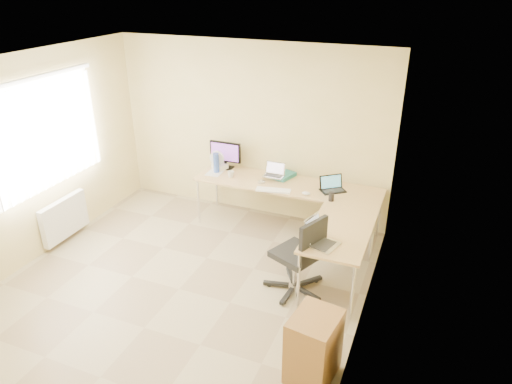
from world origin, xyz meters
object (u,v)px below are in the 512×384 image
at_px(laptop_return, 323,235).
at_px(office_chair, 296,253).
at_px(desk_return, 338,256).
at_px(water_bottle, 216,163).
at_px(desk_fan, 218,161).
at_px(desk_main, 287,207).
at_px(laptop_black, 333,184).
at_px(monitor, 225,155).
at_px(keyboard, 273,190).
at_px(laptop_center, 274,170).
at_px(cabinet, 314,347).
at_px(mug, 231,174).

bearing_deg(laptop_return, office_chair, 91.31).
xyz_separation_m(desk_return, laptop_return, (-0.11, -0.40, 0.49)).
bearing_deg(water_bottle, desk_fan, 98.18).
bearing_deg(water_bottle, desk_main, 0.14).
bearing_deg(laptop_black, desk_main, 141.49).
relative_size(desk_main, office_chair, 2.60).
distance_m(water_bottle, desk_fan, 0.11).
bearing_deg(office_chair, monitor, 160.40).
distance_m(desk_main, keyboard, 0.49).
bearing_deg(laptop_return, laptop_center, 52.24).
relative_size(keyboard, laptop_return, 1.27).
bearing_deg(monitor, cabinet, -51.79).
distance_m(desk_main, office_chair, 1.44).
distance_m(monitor, desk_fan, 0.14).
height_order(keyboard, water_bottle, water_bottle).
relative_size(keyboard, desk_fan, 1.68).
bearing_deg(water_bottle, monitor, 74.67).
relative_size(desk_main, cabinet, 3.95).
bearing_deg(cabinet, laptop_black, 108.92).
bearing_deg(desk_main, mug, -173.92).
bearing_deg(desk_main, office_chair, -67.26).
relative_size(mug, cabinet, 0.15).
relative_size(desk_main, laptop_black, 8.07).
xyz_separation_m(office_chair, cabinet, (0.55, -1.21, -0.14)).
height_order(laptop_center, water_bottle, water_bottle).
bearing_deg(cabinet, desk_main, 122.33).
height_order(monitor, water_bottle, monitor).
xyz_separation_m(desk_main, laptop_return, (0.87, -1.40, 0.49)).
height_order(desk_return, monitor, monitor).
bearing_deg(mug, desk_fan, 146.61).
xyz_separation_m(mug, laptop_return, (1.71, -1.31, 0.08)).
bearing_deg(desk_main, keyboard, -109.32).
relative_size(monitor, water_bottle, 1.64).
xyz_separation_m(desk_main, desk_fan, (-1.13, 0.10, 0.51)).
xyz_separation_m(laptop_center, keyboard, (0.13, -0.36, -0.14)).
height_order(desk_main, desk_fan, desk_fan).
height_order(laptop_black, desk_fan, desk_fan).
height_order(water_bottle, desk_fan, water_bottle).
bearing_deg(monitor, keyboard, -27.81).
height_order(desk_main, mug, mug).
height_order(desk_return, laptop_black, laptop_black).
height_order(monitor, mug, monitor).
distance_m(water_bottle, office_chair, 2.16).
height_order(monitor, cabinet, monitor).
relative_size(desk_return, cabinet, 1.94).
distance_m(desk_main, water_bottle, 1.22).
distance_m(desk_return, cabinet, 1.53).
bearing_deg(keyboard, mug, 153.46).
xyz_separation_m(monitor, water_bottle, (-0.06, -0.20, -0.06)).
height_order(desk_return, laptop_center, laptop_center).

